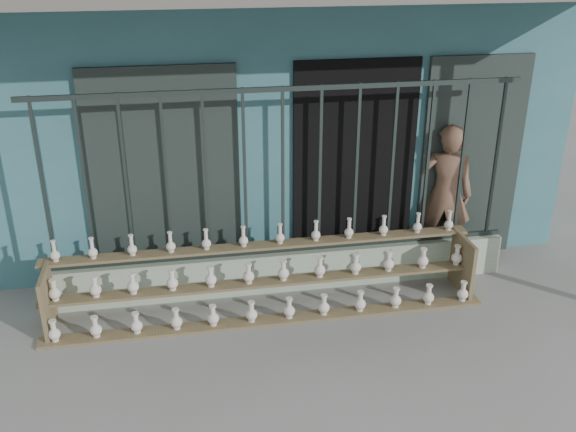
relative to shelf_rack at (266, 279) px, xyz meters
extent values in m
plane|color=slate|center=(0.25, -0.89, -0.36)|extent=(60.00, 60.00, 0.00)
cube|color=#33656D|center=(0.25, 3.41, 1.24)|extent=(7.00, 5.00, 3.20)
cube|color=black|center=(1.15, 0.93, 0.84)|extent=(1.40, 0.12, 2.40)
cube|color=black|center=(-0.95, 0.89, 0.84)|extent=(1.60, 0.08, 2.40)
cube|color=black|center=(2.55, 0.89, 0.84)|extent=(1.20, 0.08, 2.40)
cube|color=#A2B69C|center=(0.25, 0.41, -0.14)|extent=(5.00, 0.20, 0.45)
cube|color=#283330|center=(-2.10, 0.41, 0.99)|extent=(0.03, 0.03, 1.80)
cube|color=#283330|center=(-1.71, 0.41, 0.99)|extent=(0.03, 0.03, 1.80)
cube|color=#283330|center=(-1.32, 0.41, 0.99)|extent=(0.03, 0.03, 1.80)
cube|color=#283330|center=(-0.93, 0.41, 0.99)|extent=(0.03, 0.03, 1.80)
cube|color=#283330|center=(-0.53, 0.41, 0.99)|extent=(0.03, 0.03, 1.80)
cube|color=#283330|center=(-0.14, 0.41, 0.99)|extent=(0.03, 0.03, 1.80)
cube|color=#283330|center=(0.25, 0.41, 0.99)|extent=(0.03, 0.03, 1.80)
cube|color=#283330|center=(0.64, 0.41, 0.99)|extent=(0.03, 0.03, 1.80)
cube|color=#283330|center=(1.03, 0.41, 0.99)|extent=(0.03, 0.03, 1.80)
cube|color=#283330|center=(1.42, 0.41, 0.99)|extent=(0.03, 0.03, 1.80)
cube|color=#283330|center=(1.82, 0.41, 0.99)|extent=(0.03, 0.03, 1.80)
cube|color=#283330|center=(2.21, 0.41, 0.99)|extent=(0.03, 0.03, 1.80)
cube|color=#283330|center=(2.60, 0.41, 0.99)|extent=(0.03, 0.03, 1.80)
cube|color=#283330|center=(0.25, 0.41, 1.86)|extent=(5.00, 0.04, 0.05)
cube|color=#283330|center=(0.25, 0.41, 0.11)|extent=(5.00, 0.04, 0.05)
cube|color=brown|center=(0.00, -0.24, -0.35)|extent=(4.50, 0.18, 0.03)
cube|color=brown|center=(0.00, 0.01, -0.05)|extent=(4.50, 0.18, 0.03)
cube|color=brown|center=(0.00, 0.26, 0.25)|extent=(4.50, 0.18, 0.03)
cube|color=brown|center=(-2.15, 0.01, -0.04)|extent=(0.04, 0.55, 0.64)
cube|color=brown|center=(2.15, 0.01, -0.04)|extent=(0.04, 0.55, 0.64)
imported|color=brown|center=(2.22, 0.77, 0.48)|extent=(0.72, 0.62, 1.67)
camera|label=1|loc=(-0.81, -5.69, 3.24)|focal=40.00mm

